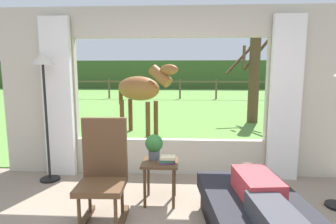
% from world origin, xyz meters
% --- Properties ---
extents(back_wall_with_window, '(5.20, 0.12, 2.55)m').
position_xyz_m(back_wall_with_window, '(0.00, 2.26, 1.25)').
color(back_wall_with_window, '#BCB29E').
rests_on(back_wall_with_window, ground_plane).
extents(curtain_panel_left, '(0.44, 0.10, 2.40)m').
position_xyz_m(curtain_panel_left, '(-1.69, 2.12, 1.20)').
color(curtain_panel_left, silver).
rests_on(curtain_panel_left, ground_plane).
extents(curtain_panel_right, '(0.44, 0.10, 2.40)m').
position_xyz_m(curtain_panel_right, '(1.69, 2.12, 1.20)').
color(curtain_panel_right, silver).
rests_on(curtain_panel_right, ground_plane).
extents(outdoor_pasture_lawn, '(36.00, 21.68, 0.02)m').
position_xyz_m(outdoor_pasture_lawn, '(0.00, 13.16, 0.01)').
color(outdoor_pasture_lawn, '#568438').
rests_on(outdoor_pasture_lawn, ground_plane).
extents(distant_hill_ridge, '(36.00, 2.00, 2.40)m').
position_xyz_m(distant_hill_ridge, '(0.00, 23.00, 1.20)').
color(distant_hill_ridge, '#3C5829').
rests_on(distant_hill_ridge, ground_plane).
extents(recliner_sofa, '(1.08, 1.79, 0.42)m').
position_xyz_m(recliner_sofa, '(0.92, 0.41, 0.22)').
color(recliner_sofa, black).
rests_on(recliner_sofa, ground_plane).
extents(reclining_person, '(0.40, 1.44, 0.22)m').
position_xyz_m(reclining_person, '(0.92, 0.36, 0.52)').
color(reclining_person, '#B23338').
rests_on(reclining_person, recliner_sofa).
extents(rocking_chair, '(0.50, 0.70, 1.12)m').
position_xyz_m(rocking_chair, '(-0.63, 0.77, 0.55)').
color(rocking_chair, '#4C331E').
rests_on(rocking_chair, ground_plane).
extents(side_table, '(0.44, 0.44, 0.52)m').
position_xyz_m(side_table, '(-0.07, 1.26, 0.43)').
color(side_table, '#4C331E').
rests_on(side_table, ground_plane).
extents(potted_plant, '(0.22, 0.22, 0.32)m').
position_xyz_m(potted_plant, '(-0.15, 1.32, 0.70)').
color(potted_plant, '#4C5156').
rests_on(potted_plant, side_table).
extents(book_stack, '(0.21, 0.17, 0.09)m').
position_xyz_m(book_stack, '(0.03, 1.20, 0.56)').
color(book_stack, '#59336B').
rests_on(book_stack, side_table).
extents(floor_lamp_left, '(0.32, 0.32, 1.88)m').
position_xyz_m(floor_lamp_left, '(-1.76, 1.86, 1.52)').
color(floor_lamp_left, black).
rests_on(floor_lamp_left, ground_plane).
extents(horse, '(1.72, 1.24, 1.73)m').
position_xyz_m(horse, '(-0.84, 4.88, 1.16)').
color(horse, brown).
rests_on(horse, outdoor_pasture_lawn).
extents(pasture_tree, '(1.67, 1.15, 3.22)m').
position_xyz_m(pasture_tree, '(2.33, 6.75, 1.44)').
color(pasture_tree, '#4C3823').
rests_on(pasture_tree, outdoor_pasture_lawn).
extents(pasture_fence_line, '(16.10, 0.10, 1.10)m').
position_xyz_m(pasture_fence_line, '(0.00, 13.73, 0.74)').
color(pasture_fence_line, brown).
rests_on(pasture_fence_line, outdoor_pasture_lawn).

